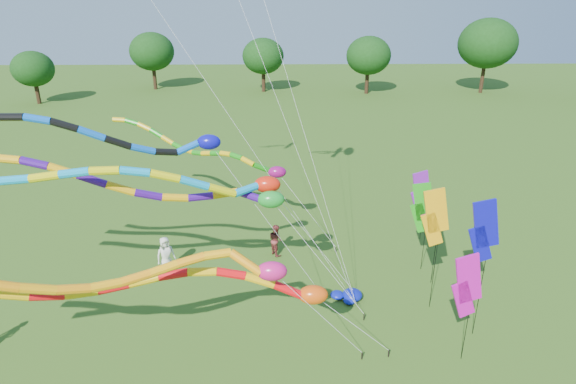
{
  "coord_description": "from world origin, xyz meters",
  "views": [
    {
      "loc": [
        -0.63,
        -12.53,
        12.14
      ],
      "look_at": [
        -0.28,
        5.28,
        4.8
      ],
      "focal_mm": 30.0,
      "sensor_mm": 36.0,
      "label": 1
    }
  ],
  "objects_px": {
    "person_a": "(166,255)",
    "person_c": "(276,240)",
    "tube_kite_orange": "(125,274)",
    "tube_kite_red": "(157,287)",
    "blue_nylon_heap": "(344,297)"
  },
  "relations": [
    {
      "from": "person_a",
      "to": "person_c",
      "type": "distance_m",
      "value": 5.36
    },
    {
      "from": "tube_kite_orange",
      "to": "person_a",
      "type": "xyz_separation_m",
      "value": [
        -1.02,
        8.16,
        -4.04
      ]
    },
    {
      "from": "tube_kite_red",
      "to": "person_a",
      "type": "bearing_deg",
      "value": 94.04
    },
    {
      "from": "tube_kite_red",
      "to": "person_c",
      "type": "relative_size",
      "value": 9.54
    },
    {
      "from": "blue_nylon_heap",
      "to": "person_a",
      "type": "height_order",
      "value": "person_a"
    },
    {
      "from": "blue_nylon_heap",
      "to": "person_c",
      "type": "relative_size",
      "value": 1.0
    },
    {
      "from": "tube_kite_red",
      "to": "person_a",
      "type": "distance_m",
      "value": 7.77
    },
    {
      "from": "tube_kite_orange",
      "to": "person_c",
      "type": "relative_size",
      "value": 8.68
    },
    {
      "from": "person_c",
      "to": "tube_kite_orange",
      "type": "bearing_deg",
      "value": 124.82
    },
    {
      "from": "tube_kite_orange",
      "to": "person_a",
      "type": "relative_size",
      "value": 7.9
    },
    {
      "from": "tube_kite_orange",
      "to": "person_c",
      "type": "bearing_deg",
      "value": 51.33
    },
    {
      "from": "person_a",
      "to": "person_c",
      "type": "height_order",
      "value": "person_a"
    },
    {
      "from": "blue_nylon_heap",
      "to": "tube_kite_orange",
      "type": "bearing_deg",
      "value": -141.35
    },
    {
      "from": "blue_nylon_heap",
      "to": "person_a",
      "type": "bearing_deg",
      "value": 162.56
    },
    {
      "from": "tube_kite_red",
      "to": "person_c",
      "type": "distance_m",
      "value": 9.78
    }
  ]
}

